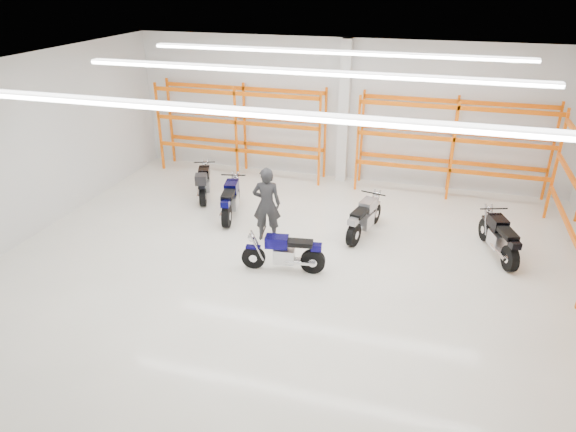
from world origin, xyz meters
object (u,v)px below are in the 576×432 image
(motorcycle_main, at_px, (287,253))
(structural_column, at_px, (344,113))
(standing_man, at_px, (267,204))
(motorcycle_back_a, at_px, (204,183))
(motorcycle_back_c, at_px, (364,219))
(motorcycle_back_d, at_px, (500,239))
(motorcycle_back_b, at_px, (230,201))

(motorcycle_main, xyz_separation_m, structural_column, (0.09, 6.07, 1.80))
(standing_man, distance_m, structural_column, 4.97)
(standing_man, height_order, structural_column, structural_column)
(structural_column, bearing_deg, motorcycle_back_a, -142.91)
(motorcycle_main, bearing_deg, motorcycle_back_c, 57.88)
(motorcycle_back_d, distance_m, structural_column, 6.38)
(standing_man, bearing_deg, motorcycle_back_b, -48.65)
(motorcycle_back_b, xyz_separation_m, motorcycle_back_d, (7.08, -0.28, -0.01))
(motorcycle_back_c, relative_size, structural_column, 0.45)
(motorcycle_back_d, bearing_deg, motorcycle_back_a, 171.70)
(motorcycle_back_b, xyz_separation_m, motorcycle_back_c, (3.76, -0.10, -0.02))
(motorcycle_back_c, bearing_deg, motorcycle_back_d, -3.12)
(standing_man, relative_size, structural_column, 0.43)
(motorcycle_main, height_order, motorcycle_back_a, motorcycle_back_a)
(standing_man, xyz_separation_m, structural_column, (1.03, 4.69, 1.27))
(standing_man, bearing_deg, structural_column, -116.43)
(motorcycle_back_b, height_order, motorcycle_back_d, motorcycle_back_b)
(standing_man, bearing_deg, motorcycle_back_a, -49.75)
(motorcycle_back_d, bearing_deg, structural_column, 139.23)
(standing_man, bearing_deg, motorcycle_back_d, 172.93)
(motorcycle_back_a, height_order, motorcycle_back_d, motorcycle_back_a)
(motorcycle_main, relative_size, structural_column, 0.43)
(motorcycle_back_c, bearing_deg, motorcycle_main, -122.12)
(motorcycle_back_c, xyz_separation_m, motorcycle_back_d, (3.32, -0.18, 0.01))
(motorcycle_back_a, height_order, motorcycle_back_c, motorcycle_back_a)
(motorcycle_back_a, xyz_separation_m, motorcycle_back_c, (5.01, -1.03, -0.03))
(motorcycle_back_b, xyz_separation_m, standing_man, (1.40, -0.97, 0.49))
(motorcycle_main, xyz_separation_m, standing_man, (-0.94, 1.38, 0.53))
(motorcycle_back_a, relative_size, motorcycle_back_d, 0.99)
(motorcycle_main, xyz_separation_m, motorcycle_back_d, (4.73, 2.07, 0.03))
(motorcycle_main, bearing_deg, standing_man, 124.34)
(motorcycle_back_b, distance_m, standing_man, 1.77)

